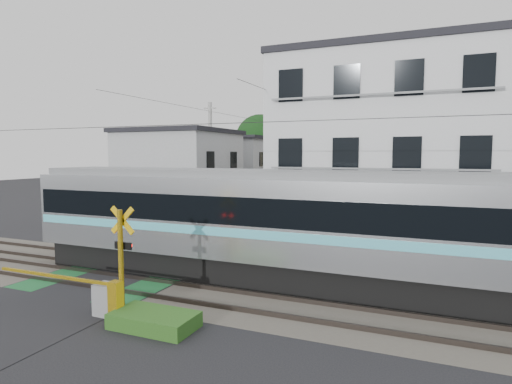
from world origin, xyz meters
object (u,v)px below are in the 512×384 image
at_px(crossing_signal_near, 109,292).
at_px(crossing_signal_far, 131,233).
at_px(apartment_block, 387,151).
at_px(pedestrian, 315,189).
at_px(commuter_train, 274,223).

relative_size(crossing_signal_near, crossing_signal_far, 1.00).
height_order(apartment_block, pedestrian, apartment_block).
bearing_deg(commuter_train, crossing_signal_far, 163.39).
bearing_deg(pedestrian, apartment_block, 93.61).
xyz_separation_m(commuter_train, apartment_block, (2.86, 8.29, 2.57)).
relative_size(crossing_signal_far, pedestrian, 2.52).
distance_m(crossing_signal_far, apartment_block, 13.14).
bearing_deg(commuter_train, pedestrian, 102.36).
distance_m(crossing_signal_far, pedestrian, 27.08).
xyz_separation_m(commuter_train, crossing_signal_far, (-8.23, 2.45, -1.37)).
height_order(commuter_train, pedestrian, commuter_train).
bearing_deg(commuter_train, apartment_block, 70.97).
relative_size(crossing_signal_near, apartment_block, 0.46).
height_order(crossing_signal_far, pedestrian, crossing_signal_far).
height_order(crossing_signal_near, crossing_signal_far, same).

